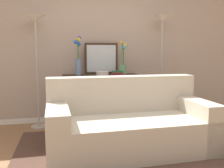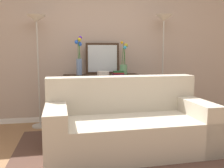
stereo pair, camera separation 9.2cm
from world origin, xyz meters
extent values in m
cube|color=white|center=(0.00, 2.22, 0.04)|extent=(12.00, 0.15, 0.09)
cube|color=#B29E8E|center=(0.00, 2.22, 1.43)|extent=(12.00, 0.14, 2.67)
cube|color=#51382D|center=(0.10, 0.57, 0.01)|extent=(2.73, 2.10, 0.01)
cube|color=#BCB29E|center=(0.10, 0.67, 0.21)|extent=(1.97, 1.00, 0.42)
cube|color=#BCB29E|center=(0.09, 1.02, 0.65)|extent=(1.95, 0.32, 0.46)
cube|color=#BCB29E|center=(-0.75, 0.65, 0.30)|extent=(0.27, 0.95, 0.60)
cube|color=#BCB29E|center=(0.95, 0.70, 0.30)|extent=(0.27, 0.95, 0.60)
cube|color=#382619|center=(-0.05, 1.89, 0.81)|extent=(1.24, 0.36, 0.03)
cube|color=#382619|center=(-0.05, 1.89, 0.15)|extent=(1.14, 0.31, 0.01)
cube|color=#382619|center=(-0.65, 1.73, 0.40)|extent=(0.05, 0.05, 0.80)
cube|color=#382619|center=(0.54, 1.73, 0.40)|extent=(0.05, 0.05, 0.80)
cube|color=#382619|center=(-0.65, 2.04, 0.40)|extent=(0.05, 0.05, 0.80)
cube|color=#382619|center=(0.54, 2.04, 0.40)|extent=(0.05, 0.05, 0.80)
cylinder|color=#B7B2A8|center=(-1.05, 1.89, 0.01)|extent=(0.26, 0.26, 0.02)
cylinder|color=#B7B2A8|center=(-1.05, 1.89, 0.84)|extent=(0.02, 0.02, 1.63)
cone|color=silver|center=(-1.05, 1.89, 1.70)|extent=(0.28, 0.28, 0.10)
cylinder|color=#B7B2A8|center=(1.01, 1.89, 0.01)|extent=(0.26, 0.26, 0.02)
cylinder|color=#B7B2A8|center=(1.01, 1.89, 0.87)|extent=(0.02, 0.02, 1.69)
cone|color=silver|center=(1.01, 1.89, 1.76)|extent=(0.28, 0.28, 0.10)
cube|color=#382619|center=(-0.01, 2.04, 1.09)|extent=(0.57, 0.02, 0.52)
cube|color=silver|center=(-0.01, 2.03, 1.09)|extent=(0.50, 0.01, 0.45)
cylinder|color=#6B84AD|center=(-0.42, 1.86, 0.96)|extent=(0.09, 0.09, 0.26)
cylinder|color=#3D7538|center=(-0.41, 1.87, 1.25)|extent=(0.02, 0.02, 0.33)
sphere|color=#5719D9|center=(-0.39, 1.89, 1.42)|extent=(0.06, 0.06, 0.06)
cylinder|color=#3D7538|center=(-0.41, 1.88, 1.20)|extent=(0.03, 0.02, 0.23)
sphere|color=blue|center=(-0.40, 1.89, 1.32)|extent=(0.07, 0.07, 0.07)
cylinder|color=#3D7538|center=(-0.41, 1.85, 1.24)|extent=(0.05, 0.02, 0.30)
sphere|color=gold|center=(-0.41, 1.83, 1.39)|extent=(0.06, 0.06, 0.06)
cylinder|color=#3D7538|center=(-0.43, 1.86, 1.22)|extent=(0.01, 0.02, 0.26)
sphere|color=blue|center=(-0.45, 1.86, 1.35)|extent=(0.06, 0.06, 0.06)
cylinder|color=#669E6B|center=(0.31, 1.86, 0.91)|extent=(0.12, 0.12, 0.16)
cylinder|color=#3D7538|center=(0.33, 1.85, 1.15)|extent=(0.02, 0.03, 0.32)
sphere|color=gold|center=(0.35, 1.84, 1.31)|extent=(0.06, 0.06, 0.06)
cylinder|color=#3D7538|center=(0.30, 1.87, 1.17)|extent=(0.04, 0.04, 0.36)
sphere|color=gold|center=(0.29, 1.89, 1.35)|extent=(0.05, 0.05, 0.05)
cylinder|color=#3D7538|center=(0.33, 1.87, 1.15)|extent=(0.02, 0.03, 0.32)
sphere|color=#D23E85|center=(0.34, 1.88, 1.31)|extent=(0.05, 0.05, 0.05)
cylinder|color=#3D7538|center=(0.32, 1.84, 1.13)|extent=(0.04, 0.02, 0.28)
sphere|color=#35AADC|center=(0.33, 1.82, 1.27)|extent=(0.05, 0.05, 0.05)
cylinder|color=silver|center=(-0.04, 1.78, 0.85)|extent=(0.20, 0.20, 0.05)
torus|color=silver|center=(-0.04, 1.78, 0.88)|extent=(0.19, 0.19, 0.01)
cube|color=#6B3360|center=(0.21, 1.78, 0.84)|extent=(0.20, 0.15, 0.02)
cube|color=maroon|center=(0.21, 1.77, 0.86)|extent=(0.18, 0.14, 0.02)
cube|color=#236033|center=(0.21, 1.78, 0.88)|extent=(0.16, 0.11, 0.03)
cube|color=#236033|center=(-0.54, 1.89, 0.06)|extent=(0.05, 0.16, 0.12)
cube|color=#B77F33|center=(-0.49, 1.89, 0.05)|extent=(0.05, 0.13, 0.10)
cube|color=#2D2D33|center=(-0.44, 1.89, 0.06)|extent=(0.03, 0.16, 0.12)
cube|color=silver|center=(-0.40, 1.89, 0.05)|extent=(0.05, 0.13, 0.10)
cube|color=maroon|center=(-0.36, 1.89, 0.06)|extent=(0.03, 0.16, 0.12)
cube|color=tan|center=(-0.33, 1.89, 0.06)|extent=(0.03, 0.14, 0.11)
cube|color=navy|center=(-0.30, 1.89, 0.05)|extent=(0.02, 0.16, 0.10)
cube|color=#BC3328|center=(-0.26, 1.89, 0.06)|extent=(0.05, 0.16, 0.12)
cube|color=gold|center=(-0.22, 1.89, 0.06)|extent=(0.03, 0.17, 0.12)
cube|color=#1E7075|center=(-0.18, 1.89, 0.05)|extent=(0.05, 0.15, 0.11)
camera|label=1|loc=(-0.70, -2.06, 1.18)|focal=39.16mm
camera|label=2|loc=(-0.61, -2.08, 1.18)|focal=39.16mm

